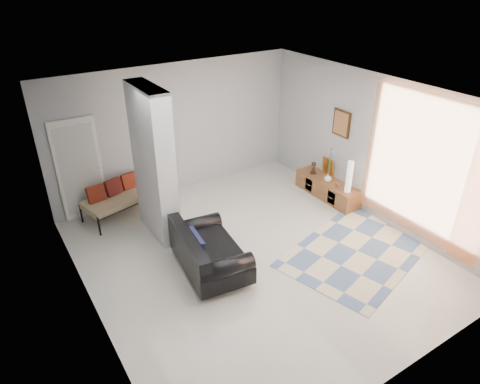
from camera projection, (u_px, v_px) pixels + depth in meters
floor at (255, 255)px, 7.53m from camera, size 6.00×6.00×0.00m
ceiling at (258, 99)px, 6.20m from camera, size 6.00×6.00×0.00m
wall_back at (176, 130)px, 9.08m from camera, size 6.00×0.00×6.00m
wall_front at (413, 291)px, 4.64m from camera, size 6.00×0.00×6.00m
wall_left at (83, 237)px, 5.56m from camera, size 0.00×6.00×6.00m
wall_right at (375, 149)px, 8.17m from camera, size 0.00×6.00×6.00m
partition_column at (154, 165)px, 7.52m from camera, size 0.35×1.20×2.80m
hallway_door at (80, 169)px, 8.24m from camera, size 0.85×0.06×2.04m
curtain at (424, 169)px, 7.25m from camera, size 0.00×2.55×2.55m
wall_art at (342, 123)px, 8.70m from camera, size 0.04×0.45×0.55m
media_console at (327, 188)px, 9.29m from camera, size 0.45×1.61×0.80m
loveseat at (206, 252)px, 7.00m from camera, size 1.12×1.69×0.76m
daybed at (123, 195)px, 8.59m from camera, size 1.78×1.08×0.77m
area_rug at (357, 251)px, 7.62m from camera, size 3.13×2.50×0.01m
cylinder_lamp at (349, 177)px, 8.60m from camera, size 0.12×0.12×0.67m
bronze_figurine at (314, 168)px, 9.43m from camera, size 0.15×0.15×0.27m
vase at (328, 178)px, 9.11m from camera, size 0.19×0.19×0.17m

